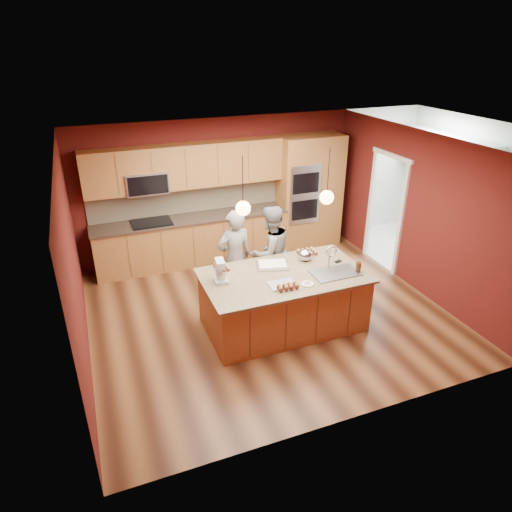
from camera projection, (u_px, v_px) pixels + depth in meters
name	position (u px, v px, depth m)	size (l,w,h in m)	color
floor	(266.00, 311.00, 7.45)	(5.50, 5.50, 0.00)	#3F2113
ceiling	(268.00, 145.00, 6.26)	(5.50, 5.50, 0.00)	silver
wall_back	(218.00, 188.00, 8.95)	(5.50, 5.50, 0.00)	#4E1411
wall_front	(359.00, 323.00, 4.76)	(5.50, 5.50, 0.00)	#4E1411
wall_left	(73.00, 265.00, 5.96)	(5.00, 5.00, 0.00)	#4E1411
wall_right	(416.00, 212.00, 7.75)	(5.00, 5.00, 0.00)	#4E1411
cabinet_run	(189.00, 214.00, 8.68)	(3.74, 0.64, 2.30)	#95512F
oven_column	(309.00, 192.00, 9.38)	(1.30, 0.62, 2.30)	#95512F
doorway_trim	(385.00, 213.00, 8.55)	(0.08, 1.11, 2.20)	white
laundry_room	(447.00, 153.00, 9.02)	(2.60, 2.70, 2.70)	silver
pendant_left	(243.00, 208.00, 6.01)	(0.20, 0.20, 0.80)	black
pendant_right	(327.00, 197.00, 6.42)	(0.20, 0.20, 0.80)	black
island	(284.00, 300.00, 6.90)	(2.41, 1.35, 1.27)	#95512F
person_left	(235.00, 258.00, 7.37)	(0.59, 0.39, 1.63)	black
person_right	(270.00, 252.00, 7.57)	(0.78, 0.61, 1.61)	gray
stand_mixer	(220.00, 272.00, 6.45)	(0.21, 0.27, 0.34)	silver
sheet_cake	(272.00, 265.00, 6.94)	(0.56, 0.47, 0.05)	silver
cooling_rack	(282.00, 284.00, 6.42)	(0.38, 0.27, 0.02)	#A4A8AB
mixing_bowl	(305.00, 255.00, 7.09)	(0.23, 0.23, 0.19)	#B9BBC0
plate	(307.00, 284.00, 6.44)	(0.18, 0.18, 0.01)	silver
tumbler	(358.00, 267.00, 6.74)	(0.08, 0.08, 0.16)	#3B1D0C
phone	(338.00, 261.00, 7.08)	(0.12, 0.06, 0.01)	black
cupcakes_left	(222.00, 267.00, 6.86)	(0.21, 0.28, 0.06)	#BF8144
cupcakes_rack	(288.00, 286.00, 6.29)	(0.32, 0.16, 0.07)	#BF8144
cupcakes_right	(307.00, 252.00, 7.31)	(0.32, 0.24, 0.07)	#BF8144
washer	(442.00, 228.00, 9.23)	(0.68, 0.70, 1.09)	silver
dryer	(421.00, 220.00, 9.84)	(0.57, 0.59, 0.92)	silver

